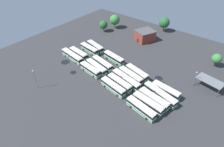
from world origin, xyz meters
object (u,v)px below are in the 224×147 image
Objects in this scene: bus_row1_slot2 at (102,64)px; depot_building at (145,36)px; bus_row1_slot4 at (114,58)px; lamp_post_by_building at (195,78)px; bus_row2_slot2 at (126,80)px; tree_west_edge at (217,59)px; bus_row0_slot3 at (89,49)px; tree_north_edge at (164,23)px; bus_row2_slot0 at (113,87)px; maintenance_shelter at (210,81)px; bus_row2_slot1 at (120,83)px; bus_row3_slot3 at (160,94)px; bus_row2_slot3 at (131,76)px; bus_row3_slot0 at (141,108)px; bus_row3_slot1 at (148,103)px; tree_south_edge at (103,25)px; lamp_post_near_entrance at (35,79)px; bus_row1_slot0 at (90,70)px; bus_row1_slot1 at (96,67)px; bus_row3_slot4 at (166,90)px; tree_northwest at (115,20)px; bus_row0_slot1 at (79,54)px; bus_row2_slot4 at (137,73)px; bus_row0_slot0 at (72,56)px; bus_row0_slot4 at (95,47)px.

depot_building is at bearing 87.42° from bus_row1_slot2.
lamp_post_by_building is at bearing 9.59° from bus_row1_slot4.
tree_west_edge reaches higher than bus_row2_slot2.
tree_north_edge reaches higher than bus_row0_slot3.
maintenance_shelter is (29.90, 26.24, 1.88)m from bus_row2_slot0.
bus_row2_slot1 and bus_row2_slot2 have the same top height.
depot_building is (-29.61, 37.88, 1.22)m from bus_row3_slot3.
bus_row3_slot0 is (13.52, -13.20, -0.00)m from bus_row2_slot3.
bus_row3_slot0 is at bearing -101.22° from bus_row3_slot1.
bus_row1_slot2 and bus_row2_slot0 have the same top height.
lamp_post_by_building is (7.56, 15.32, 2.20)m from bus_row3_slot3.
depot_building is at bearing 12.89° from tree_south_edge.
lamp_post_near_entrance is at bearing -143.75° from bus_row2_slot0.
bus_row3_slot0 is 0.96× the size of depot_building.
maintenance_shelter is (45.44, 23.56, 1.88)m from bus_row1_slot0.
bus_row1_slot0 is 0.96× the size of bus_row3_slot0.
bus_row1_slot0 and bus_row1_slot1 have the same top height.
bus_row3_slot0 is at bearing -99.96° from bus_row3_slot3.
bus_row3_slot0 and bus_row3_slot4 have the same top height.
bus_row1_slot4 is at bearing 170.06° from bus_row3_slot4.
bus_row1_slot4 is 1.39× the size of lamp_post_near_entrance.
bus_row0_slot3 is at bearing 170.50° from bus_row2_slot3.
bus_row3_slot3 is 67.75m from tree_northwest.
bus_row1_slot4 is (15.66, 1.40, 0.00)m from bus_row0_slot3.
tree_northwest reaches higher than bus_row3_slot4.
lamp_post_near_entrance reaches higher than bus_row1_slot0.
lamp_post_by_building is at bearing 70.06° from bus_row3_slot0.
tree_south_edge reaches higher than bus_row3_slot0.
bus_row1_slot1 is 42.87m from lamp_post_by_building.
bus_row3_slot1 is (28.88, -15.98, 0.00)m from bus_row1_slot4.
bus_row1_slot0 and bus_row3_slot4 have the same top height.
depot_building reaches higher than bus_row3_slot0.
bus_row1_slot0 is 0.80× the size of bus_row3_slot3.
bus_row0_slot3 is 59.68m from maintenance_shelter.
maintenance_shelter reaches higher than bus_row1_slot0.
depot_building is at bearing -5.87° from tree_northwest.
bus_row0_slot1 and bus_row3_slot0 have the same top height.
bus_row3_slot0 is 1.82× the size of tree_west_edge.
lamp_post_near_entrance reaches higher than bus_row2_slot0.
bus_row1_slot0 and bus_row3_slot0 have the same top height.
bus_row1_slot4 is 15.99m from bus_row2_slot3.
bus_row2_slot4 is at bearing 127.02° from bus_row3_slot0.
tree_south_edge reaches higher than bus_row2_slot0.
tree_northwest is (2.37, 8.71, 1.18)m from tree_south_edge.
maintenance_shelter reaches higher than bus_row2_slot2.
tree_south_edge is (-42.10, 25.67, 2.65)m from bus_row2_slot4.
bus_row0_slot0 and bus_row3_slot3 have the same top height.
bus_row0_slot4 is 1.00× the size of bus_row2_slot4.
bus_row1_slot4 is 35.07m from tree_south_edge.
tree_north_edge reaches higher than bus_row3_slot4.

